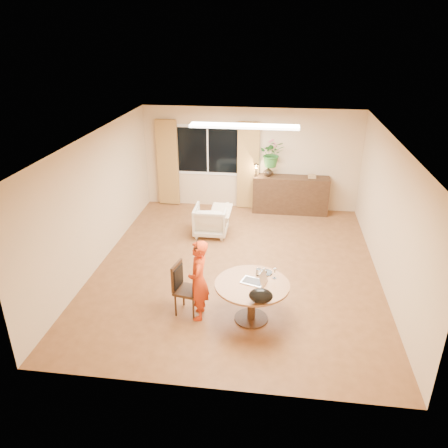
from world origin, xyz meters
name	(u,v)px	position (x,y,z in m)	size (l,w,h in m)	color
floor	(236,267)	(0.00, 0.00, 0.00)	(6.50, 6.50, 0.00)	brown
ceiling	(238,138)	(0.00, 0.00, 2.60)	(6.50, 6.50, 0.00)	white
wall_back	(250,159)	(0.00, 3.25, 1.30)	(5.50, 5.50, 0.00)	beige
wall_left	(97,200)	(-2.75, 0.00, 1.30)	(6.50, 6.50, 0.00)	beige
wall_right	(389,214)	(2.75, 0.00, 1.30)	(6.50, 6.50, 0.00)	beige
window	(208,150)	(-1.10, 3.23, 1.50)	(1.70, 0.03, 1.30)	white
curtain_left	(168,163)	(-2.15, 3.15, 1.15)	(0.55, 0.08, 2.25)	olive
curtain_right	(248,166)	(-0.05, 3.15, 1.15)	(0.55, 0.08, 2.25)	olive
ceiling_panel	(244,126)	(0.00, 1.20, 2.57)	(2.20, 0.35, 0.05)	white
dining_table	(252,291)	(0.42, -1.67, 0.53)	(1.19, 1.19, 0.68)	brown
dining_chair	(188,289)	(-0.64, -1.61, 0.45)	(0.43, 0.39, 0.90)	black
child	(199,280)	(-0.44, -1.69, 0.69)	(0.33, 0.50, 1.38)	#B3150D
laptop	(253,275)	(0.43, -1.62, 0.80)	(0.37, 0.25, 0.25)	#B7B7BC
tumbler	(259,272)	(0.50, -1.40, 0.74)	(0.08, 0.08, 0.12)	white
wine_glass	(275,273)	(0.76, -1.46, 0.77)	(0.06, 0.06, 0.19)	white
pot_lid	(266,272)	(0.62, -1.32, 0.70)	(0.22, 0.22, 0.04)	white
handbag	(261,296)	(0.58, -2.17, 0.80)	(0.36, 0.21, 0.24)	black
armchair	(211,220)	(-0.74, 1.44, 0.35)	(0.74, 0.76, 0.69)	beige
throw	(221,207)	(-0.50, 1.37, 0.71)	(0.45, 0.55, 0.03)	beige
sideboard	(290,195)	(1.06, 3.01, 0.47)	(1.90, 0.46, 0.95)	black
vase	(268,171)	(0.47, 3.01, 1.07)	(0.24, 0.24, 0.25)	black
bouquet	(272,154)	(0.55, 3.01, 1.53)	(0.59, 0.51, 0.66)	#2D6827
book_stack	(312,176)	(1.56, 3.01, 0.99)	(0.20, 0.15, 0.08)	#886045
desk_lamp	(256,170)	(0.17, 2.96, 1.11)	(0.13, 0.13, 0.33)	black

